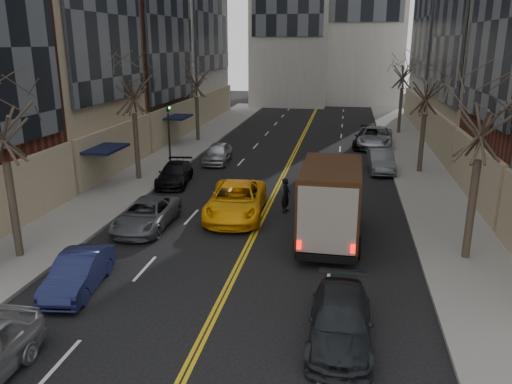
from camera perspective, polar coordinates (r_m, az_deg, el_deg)
sidewalk_left at (r=38.63m, az=-9.45°, el=4.16°), size 4.00×66.00×0.15m
sidewalk_right at (r=36.81m, az=18.04°, el=2.93°), size 4.00×66.00×0.15m
tree_lf_mid at (r=31.21m, az=-14.04°, el=13.05°), size 3.20×3.20×8.91m
tree_lf_far at (r=43.43m, az=-6.90°, el=13.58°), size 3.20×3.20×8.12m
tree_rt_near at (r=20.21m, az=24.81°, el=9.84°), size 3.20×3.20×8.71m
tree_rt_mid at (r=33.93m, az=19.07°, el=12.18°), size 3.20×3.20×8.32m
tree_rt_far at (r=48.77m, az=16.58°, el=14.21°), size 3.20×3.20×9.11m
traffic_signal at (r=32.95m, az=-9.92°, el=6.84°), size 0.29×0.26×4.70m
ups_truck at (r=21.61m, az=8.53°, el=-1.18°), size 2.72×6.45×3.51m
observer_sedan at (r=15.06m, az=9.61°, el=-14.32°), size 1.82×4.47×1.30m
taxi at (r=24.79m, az=-2.31°, el=-0.97°), size 3.22×6.07×1.63m
pedestrian at (r=25.35m, az=3.44°, el=-0.39°), size 0.55×0.73×1.79m
parked_lf_b at (r=18.69m, az=-19.66°, el=-8.67°), size 1.85×4.07×1.30m
parked_lf_c at (r=23.80m, az=-12.43°, el=-2.54°), size 2.26×4.74×1.30m
parked_lf_d at (r=30.89m, az=-9.28°, el=2.07°), size 2.37×4.59×1.27m
parked_lf_e at (r=36.01m, az=-4.39°, el=4.46°), size 1.93×4.26×1.42m
parked_rt_a at (r=34.48m, az=14.09°, el=3.48°), size 1.77×4.50×1.46m
parked_rt_b at (r=42.50m, az=13.46°, el=6.10°), size 3.18×6.13×1.65m
parked_rt_c at (r=42.44m, az=12.65°, el=6.01°), size 2.70×5.28×1.47m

